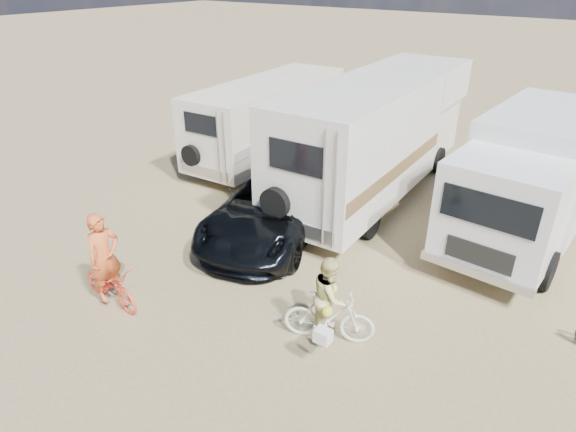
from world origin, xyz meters
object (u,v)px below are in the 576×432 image
Objects in this scene: box_truck at (530,182)px; rv_left at (268,121)px; rv_main at (377,138)px; bike_man at (110,285)px; cooler at (303,208)px; bike_woman at (329,317)px; rider_man at (106,264)px; crate at (331,217)px; dark_suv at (272,208)px; rider_woman at (330,304)px.

rv_left is at bearing 177.35° from box_truck.
rv_main is at bearing -9.83° from rv_left.
rv_main is 8.60m from bike_man.
rv_main is at bearing 80.40° from cooler.
rider_man is at bearing 87.77° from bike_woman.
crate is at bearing -151.17° from box_truck.
box_truck is 10.04m from rider_man.
cooler is (0.99, 5.67, -0.23)m from bike_man.
rv_main reaches higher than dark_suv.
box_truck is at bearing 25.51° from crate.
rider_man is at bearing -91.55° from cooler.
dark_suv is 9.91× the size of cooler.
rider_man is at bearing 87.77° from rider_woman.
bike_woman is 3.71× the size of crate.
rider_man is (-0.90, -4.35, 0.20)m from dark_suv.
rider_woman is at bearing -59.36° from crate.
rv_main is at bearing 177.50° from box_truck.
bike_man is 0.50m from rider_man.
rv_left is at bearing 148.05° from cooler.
cooler is at bearing -6.99° from bike_man.
crate is (-2.41, 4.07, -0.63)m from rider_woman.
rider_man is at bearing -117.48° from dark_suv.
rv_main reaches higher than rv_left.
rider_woman is (4.27, 1.70, 0.37)m from bike_man.
rider_woman reaches higher than dark_suv.
bike_man is (-1.84, -8.30, -1.30)m from rv_main.
box_truck reaches higher than crate.
dark_suv is (-5.33, -3.50, -0.85)m from box_truck.
bike_woman is (2.44, -6.60, -1.23)m from rv_main.
rider_man is at bearing -107.91° from crate.
bike_woman is (-1.96, -6.15, -1.08)m from box_truck.
rider_man is at bearing -76.73° from rv_left.
rider_man is (-4.27, -1.70, 0.43)m from bike_woman.
box_truck is 3.73× the size of bike_man.
rv_main is 1.28× the size of rv_left.
rv_left is 4.95m from cooler.
rider_man is (-1.84, -8.30, -0.79)m from rv_main.
box_truck is (4.40, -0.45, -0.15)m from rv_main.
crate is (1.86, 5.76, -0.26)m from bike_man.
rider_man reaches higher than bike_man.
rv_left is 5.58m from crate.
dark_suv is 4.45m from rider_man.
bike_woman is 4.74m from crate.
dark_suv is 4.30m from bike_woman.
box_truck is 5.04m from crate.
box_truck is 6.50m from rider_woman.
bike_woman is at bearing -42.13° from cooler.
rider_man reaches higher than crate.
cooler is (-5.25, -2.17, -1.38)m from box_truck.
box_truck is 5.84m from cooler.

